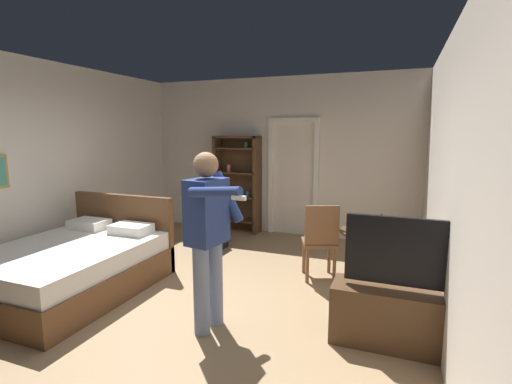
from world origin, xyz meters
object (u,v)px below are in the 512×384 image
at_px(bookshelf, 238,181).
at_px(bottle_on_table, 381,225).
at_px(bed, 73,265).
at_px(person_blue_shirt, 208,230).
at_px(side_table, 368,249).
at_px(laptop, 365,227).
at_px(wooden_chair, 320,239).
at_px(suitcase_dark, 210,237).
at_px(tv_flatscreen, 403,311).

bearing_deg(bookshelf, bottle_on_table, -35.42).
distance_m(bed, person_blue_shirt, 2.08).
xyz_separation_m(bookshelf, bottle_on_table, (2.66, -1.89, -0.17)).
bearing_deg(bookshelf, side_table, -35.71).
distance_m(side_table, laptop, 0.28).
relative_size(bottle_on_table, wooden_chair, 0.25).
distance_m(bed, bottle_on_table, 3.69).
bearing_deg(side_table, bottle_on_table, -29.74).
distance_m(bottle_on_table, suitcase_dark, 2.82).
distance_m(bottle_on_table, wooden_chair, 0.77).
xyz_separation_m(wooden_chair, suitcase_dark, (-1.92, 0.66, -0.36)).
relative_size(side_table, bottle_on_table, 2.88).
relative_size(bottle_on_table, person_blue_shirt, 0.14).
distance_m(wooden_chair, suitcase_dark, 2.07).
bearing_deg(person_blue_shirt, side_table, 49.95).
bearing_deg(suitcase_dark, laptop, -12.34).
relative_size(side_table, wooden_chair, 0.71).
bearing_deg(tv_flatscreen, person_blue_shirt, -168.97).
height_order(person_blue_shirt, suitcase_dark, person_blue_shirt).
height_order(bookshelf, wooden_chair, bookshelf).
bearing_deg(wooden_chair, bookshelf, 136.83).
distance_m(tv_flatscreen, suitcase_dark, 3.48).
height_order(bookshelf, side_table, bookshelf).
bearing_deg(suitcase_dark, tv_flatscreen, -29.64).
xyz_separation_m(bed, bookshelf, (0.76, 3.17, 0.67)).
relative_size(tv_flatscreen, laptop, 2.94).
xyz_separation_m(bed, laptop, (3.24, 1.32, 0.45)).
xyz_separation_m(bookshelf, wooden_chair, (1.94, -1.82, -0.43)).
distance_m(bed, suitcase_dark, 2.16).
distance_m(bed, wooden_chair, 3.03).
height_order(bed, side_table, bed).
bearing_deg(side_table, bookshelf, 144.29).
xyz_separation_m(side_table, person_blue_shirt, (-1.33, -1.58, 0.50)).
xyz_separation_m(tv_flatscreen, suitcase_dark, (-2.91, 1.90, -0.15)).
height_order(laptop, wooden_chair, wooden_chair).
distance_m(bookshelf, laptop, 3.10).
bearing_deg(tv_flatscreen, bookshelf, 133.75).
height_order(bed, suitcase_dark, bed).
height_order(bed, bookshelf, bookshelf).
bearing_deg(bed, bookshelf, 76.53).
distance_m(tv_flatscreen, wooden_chair, 1.59).
bearing_deg(bookshelf, wooden_chair, -43.17).
xyz_separation_m(wooden_chair, person_blue_shirt, (-0.74, -1.57, 0.43)).
relative_size(bed, tv_flatscreen, 1.63).
bearing_deg(bed, side_table, 22.46).
distance_m(laptop, bottle_on_table, 0.20).
distance_m(side_table, wooden_chair, 0.59).
height_order(bed, wooden_chair, bed).
relative_size(wooden_chair, suitcase_dark, 2.21).
bearing_deg(suitcase_dark, bottle_on_table, -12.08).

